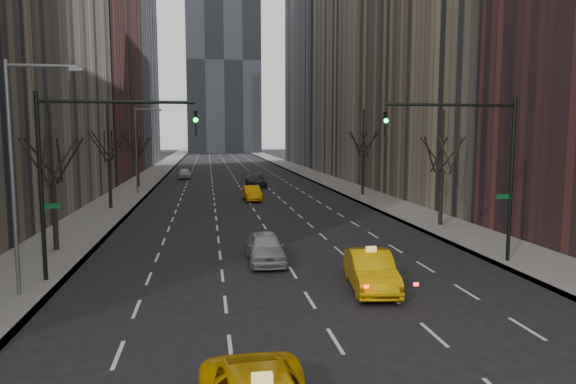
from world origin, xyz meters
name	(u,v)px	position (x,y,z in m)	size (l,w,h in m)	color
sidewalk_left	(152,175)	(-12.25, 70.00, 0.07)	(4.50, 320.00, 0.15)	slate
sidewalk_right	(308,173)	(12.25, 70.00, 0.07)	(4.50, 320.00, 0.15)	slate
bld_left_far	(76,20)	(-21.50, 66.00, 22.00)	(14.00, 28.00, 44.00)	brown
bld_left_deep	(113,11)	(-21.50, 96.00, 30.00)	(14.00, 30.00, 60.00)	slate
bld_right_far	(379,6)	(21.50, 64.00, 25.00)	(14.00, 28.00, 50.00)	tan
bld_right_deep	(330,23)	(21.50, 95.00, 29.00)	(14.00, 30.00, 58.00)	slate
tree_lw_b	(53,184)	(-12.00, 18.00, 3.72)	(3.36, 3.50, 7.82)	black
tree_lw_c	(109,162)	(-12.00, 34.00, 4.04)	(3.36, 3.50, 8.74)	black
tree_lw_d	(138,158)	(-12.00, 52.00, 3.56)	(3.36, 3.50, 7.36)	black
tree_rw_b	(442,173)	(12.00, 22.00, 3.72)	(3.36, 3.50, 7.82)	black
tree_rw_c	(363,157)	(12.00, 40.00, 4.04)	(3.36, 3.50, 8.74)	black
traffic_mast_left	(82,155)	(-9.11, 12.00, 5.49)	(6.69, 0.39, 8.00)	black
traffic_mast_right	(480,153)	(9.11, 12.00, 5.49)	(6.69, 0.39, 8.00)	black
streetlight_near	(21,155)	(-10.84, 10.00, 5.62)	(2.83, 0.22, 9.00)	slate
streetlight_far	(140,141)	(-10.84, 45.00, 5.62)	(2.83, 0.22, 9.00)	slate
taxi_sedan	(371,270)	(2.77, 9.02, 0.79)	(1.67, 4.78, 1.57)	#DDA304
silver_sedan_ahead	(266,248)	(-1.03, 14.09, 0.76)	(1.79, 4.44, 1.51)	#93969A
far_taxi	(252,193)	(0.33, 38.03, 0.71)	(1.50, 4.31, 1.42)	#FCA805
far_suv_grey	(256,180)	(1.95, 50.92, 0.78)	(2.19, 5.38, 1.56)	#2B2A2F
far_car_white	(185,174)	(-7.07, 63.27, 0.73)	(1.73, 4.30, 1.47)	silver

